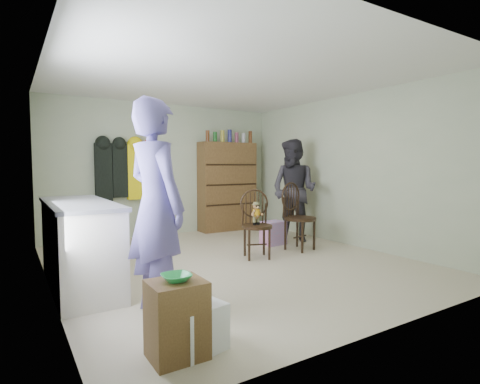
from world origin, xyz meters
TOP-DOWN VIEW (x-y plane):
  - ground_plane at (0.00, 0.00)m, footprint 5.00×5.00m
  - room_walls at (0.00, 0.53)m, footprint 5.00×5.00m
  - counter at (-1.95, 0.00)m, footprint 0.64×1.86m
  - stool at (-1.64, -2.01)m, footprint 0.38×0.32m
  - bowl at (-1.64, -2.01)m, footprint 0.20×0.20m
  - plastic_tub at (-1.47, -1.97)m, footprint 0.42×0.41m
  - chair_front at (0.44, 0.07)m, footprint 0.56×0.56m
  - chair_far at (1.28, 0.15)m, footprint 0.57×0.57m
  - striped_bag at (1.18, 0.64)m, footprint 0.40×0.33m
  - person_left at (-1.48, -1.15)m, footprint 0.60×0.79m
  - person_right at (1.68, 0.70)m, footprint 0.91×1.04m
  - dresser at (1.25, 2.30)m, footprint 1.20×0.39m
  - coat_rack at (-0.83, 2.38)m, footprint 1.42×0.12m

SIDE VIEW (x-z plane):
  - ground_plane at x=0.00m, z-range 0.00..0.00m
  - plastic_tub at x=-1.47m, z-range 0.00..0.34m
  - striped_bag at x=1.18m, z-range 0.00..0.39m
  - stool at x=-1.64m, z-range 0.00..0.54m
  - counter at x=-1.95m, z-range 0.00..0.94m
  - chair_front at x=0.44m, z-range 0.06..1.04m
  - bowl at x=-1.64m, z-range 0.54..0.59m
  - chair_far at x=1.28m, z-range 0.04..1.11m
  - person_right at x=1.68m, z-range 0.00..1.80m
  - dresser at x=1.25m, z-range -0.12..1.94m
  - person_left at x=-1.48m, z-range 0.00..1.92m
  - coat_rack at x=-0.83m, z-range 0.70..1.80m
  - room_walls at x=0.00m, z-range -0.92..4.08m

